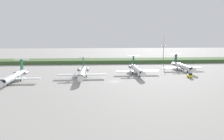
# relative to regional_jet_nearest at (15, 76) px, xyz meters

# --- Properties ---
(ground_plane) EXTENTS (500.00, 500.00, 0.00)m
(ground_plane) POSITION_rel_regional_jet_nearest_xyz_m (43.67, 27.91, -2.54)
(ground_plane) COLOR #9E9B96
(grass_berm) EXTENTS (320.00, 20.00, 2.58)m
(grass_berm) POSITION_rel_regional_jet_nearest_xyz_m (43.67, 69.69, -1.25)
(grass_berm) COLOR #426033
(grass_berm) RESTS_ON ground
(regional_jet_nearest) EXTENTS (22.81, 31.00, 9.00)m
(regional_jet_nearest) POSITION_rel_regional_jet_nearest_xyz_m (0.00, 0.00, 0.00)
(regional_jet_nearest) COLOR white
(regional_jet_nearest) RESTS_ON ground
(regional_jet_second) EXTENTS (22.81, 31.00, 9.00)m
(regional_jet_second) POSITION_rel_regional_jet_nearest_xyz_m (28.97, 7.98, 0.00)
(regional_jet_second) COLOR white
(regional_jet_second) RESTS_ON ground
(regional_jet_third) EXTENTS (22.81, 31.00, 9.00)m
(regional_jet_third) POSITION_rel_regional_jet_nearest_xyz_m (57.13, 16.24, 0.00)
(regional_jet_third) COLOR white
(regional_jet_third) RESTS_ON ground
(regional_jet_fourth) EXTENTS (22.81, 31.00, 9.00)m
(regional_jet_fourth) POSITION_rel_regional_jet_nearest_xyz_m (86.11, 26.95, 0.00)
(regional_jet_fourth) COLOR white
(regional_jet_fourth) RESTS_ON ground
(antenna_mast) EXTENTS (4.40, 0.50, 19.88)m
(antenna_mast) POSITION_rel_regional_jet_nearest_xyz_m (86.11, 63.10, 5.77)
(antenna_mast) COLOR #B2B2B7
(antenna_mast) RESTS_ON ground
(baggage_tug) EXTENTS (1.72, 3.20, 2.30)m
(baggage_tug) POSITION_rel_regional_jet_nearest_xyz_m (80.86, 4.08, -1.53)
(baggage_tug) COLOR yellow
(baggage_tug) RESTS_ON ground
(safety_cone_front_marker) EXTENTS (0.44, 0.44, 0.55)m
(safety_cone_front_marker) POSITION_rel_regional_jet_nearest_xyz_m (28.33, -11.55, -2.26)
(safety_cone_front_marker) COLOR orange
(safety_cone_front_marker) RESTS_ON ground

